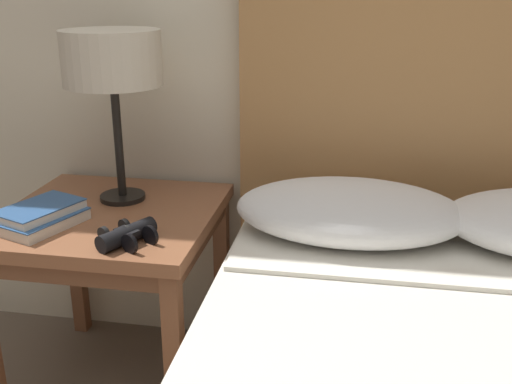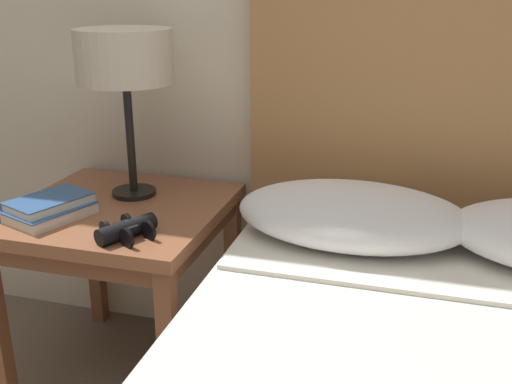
% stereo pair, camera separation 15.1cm
% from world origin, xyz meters
% --- Properties ---
extents(nightstand, '(0.58, 0.58, 0.56)m').
position_xyz_m(nightstand, '(-0.49, 0.69, 0.49)').
color(nightstand, brown).
rests_on(nightstand, ground_plane).
extents(table_lamp, '(0.27, 0.27, 0.48)m').
position_xyz_m(table_lamp, '(-0.49, 0.79, 0.96)').
color(table_lamp, black).
rests_on(table_lamp, nightstand).
extents(book_on_nightstand, '(0.21, 0.25, 0.03)m').
position_xyz_m(book_on_nightstand, '(-0.62, 0.56, 0.58)').
color(book_on_nightstand, silver).
rests_on(book_on_nightstand, nightstand).
extents(book_stacked_on_top, '(0.20, 0.24, 0.02)m').
position_xyz_m(book_stacked_on_top, '(-0.63, 0.56, 0.61)').
color(book_stacked_on_top, silver).
rests_on(book_stacked_on_top, book_on_nightstand).
extents(binoculars_pair, '(0.16, 0.16, 0.05)m').
position_xyz_m(binoculars_pair, '(-0.36, 0.49, 0.59)').
color(binoculars_pair, black).
rests_on(binoculars_pair, nightstand).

